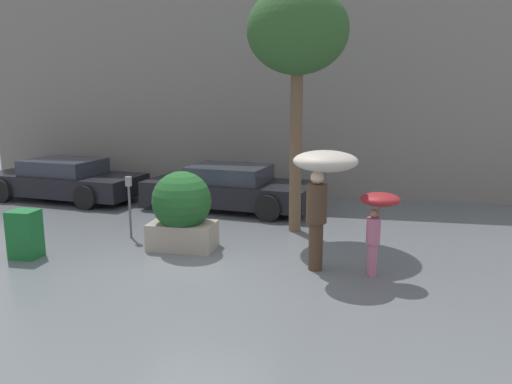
# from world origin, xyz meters

# --- Properties ---
(ground_plane) EXTENTS (40.00, 40.00, 0.00)m
(ground_plane) POSITION_xyz_m (0.00, 0.00, 0.00)
(ground_plane) COLOR slate
(building_facade) EXTENTS (18.00, 0.30, 6.00)m
(building_facade) POSITION_xyz_m (0.00, 6.50, 3.00)
(building_facade) COLOR gray
(building_facade) RESTS_ON ground
(planter_box) EXTENTS (1.29, 1.16, 1.55)m
(planter_box) POSITION_xyz_m (-0.74, 0.87, 0.79)
(planter_box) COLOR #9E9384
(planter_box) RESTS_ON ground
(person_adult) EXTENTS (1.08, 1.08, 2.10)m
(person_adult) POSITION_xyz_m (2.03, 0.12, 1.66)
(person_adult) COLOR #473323
(person_adult) RESTS_ON ground
(person_child) EXTENTS (0.65, 0.65, 1.44)m
(person_child) POSITION_xyz_m (2.94, 0.02, 1.11)
(person_child) COLOR #B76684
(person_child) RESTS_ON ground
(parked_car_near) EXTENTS (4.62, 2.50, 1.16)m
(parked_car_near) POSITION_xyz_m (-0.67, 4.41, 0.55)
(parked_car_near) COLOR black
(parked_car_near) RESTS_ON ground
(parked_car_far) EXTENTS (4.71, 2.49, 1.16)m
(parked_car_far) POSITION_xyz_m (-5.65, 4.69, 0.55)
(parked_car_far) COLOR black
(parked_car_far) RESTS_ON ground
(street_tree) EXTENTS (2.13, 2.13, 5.20)m
(street_tree) POSITION_xyz_m (1.29, 2.59, 4.23)
(street_tree) COLOR brown
(street_tree) RESTS_ON ground
(parking_meter) EXTENTS (0.14, 0.14, 1.32)m
(parking_meter) POSITION_xyz_m (-2.07, 1.37, 0.94)
(parking_meter) COLOR #595B60
(parking_meter) RESTS_ON ground
(newspaper_box) EXTENTS (0.50, 0.44, 0.90)m
(newspaper_box) POSITION_xyz_m (-3.43, -0.22, 0.45)
(newspaper_box) COLOR #19662D
(newspaper_box) RESTS_ON ground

